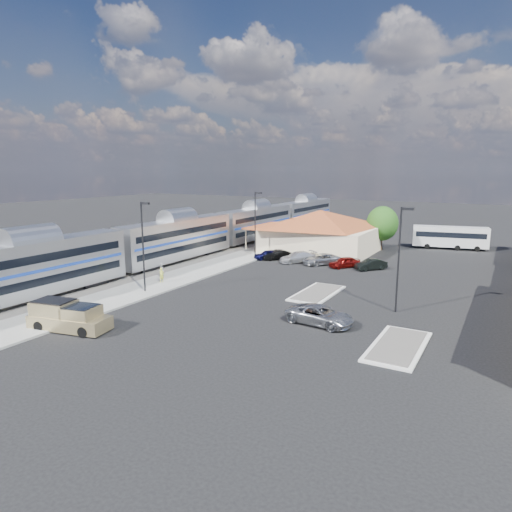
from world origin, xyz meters
The scene contains 23 objects.
ground centered at (0.00, 0.00, 0.00)m, with size 280.00×280.00×0.00m, color black.
railbed centered at (-21.00, 8.00, 0.06)m, with size 16.00×100.00×0.12m, color #4C4944.
platform centered at (-12.00, 6.00, 0.09)m, with size 5.50×92.00×0.18m, color gray.
passenger_train centered at (-18.00, 7.87, 2.87)m, with size 3.00×104.00×5.55m.
freight_cars centered at (-24.00, 4.56, 1.93)m, with size 2.80×46.00×4.00m.
station_depot centered at (-4.56, 24.00, 3.13)m, with size 18.35×12.24×6.20m.
traffic_island_south centered at (4.00, 2.00, 0.10)m, with size 3.30×7.50×0.21m.
traffic_island_north centered at (14.00, -8.00, 0.10)m, with size 3.30×7.50×0.21m.
lamp_plat_s centered at (-10.90, -6.00, 5.34)m, with size 1.08×0.25×9.00m.
lamp_plat_n centered at (-10.90, 16.00, 5.34)m, with size 1.08×0.25×9.00m.
lamp_lot centered at (12.10, 0.00, 5.34)m, with size 1.08×0.25×9.00m.
tree_depot centered at (3.00, 30.00, 4.02)m, with size 4.71×4.71×6.63m.
pickup_truck centered at (-8.50, -16.78, 1.02)m, with size 6.53×3.46×2.14m.
suv centered at (7.55, -6.21, 0.75)m, with size 2.49×5.41×1.50m, color #9A9CA2.
coach_bus centered at (11.88, 36.00, 1.98)m, with size 10.97×4.27×3.44m.
person_a centered at (-11.95, -2.41, 0.96)m, with size 0.57×0.37×1.55m, color #C8CF40.
person_b centered at (-13.49, -0.76, 0.98)m, with size 0.78×0.61×1.60m, color silver.
parked_car_a centered at (-8.50, 15.08, 0.65)m, with size 1.53×3.81×1.30m, color #0B0C3B.
parked_car_b centered at (-7.28, 15.38, 0.67)m, with size 1.41×4.05×1.33m, color black.
parked_car_c centered at (-4.08, 15.08, 0.72)m, with size 2.02×4.97×1.44m, color silver.
parked_car_d centered at (-0.88, 15.38, 0.70)m, with size 2.32×5.03×1.40m, color gray.
parked_car_e centered at (2.32, 15.08, 0.68)m, with size 1.62×4.02×1.37m, color maroon.
parked_car_f centered at (5.52, 15.38, 0.66)m, with size 1.39×3.98×1.31m, color black.
Camera 1 is at (20.12, -38.52, 12.03)m, focal length 32.00 mm.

